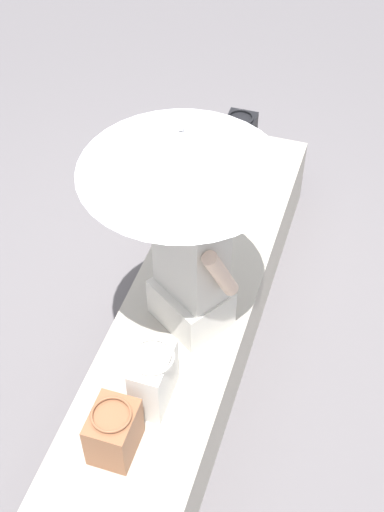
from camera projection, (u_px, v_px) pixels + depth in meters
ground_plane at (193, 345)px, 3.90m from camera, size 14.00×14.00×0.00m
stone_bench at (193, 320)px, 3.74m from camera, size 2.81×0.63×0.45m
person_seated at (191, 263)px, 3.19m from camera, size 0.42×0.50×0.90m
parasol at (181, 151)px, 2.72m from camera, size 0.85×0.85×1.15m
handbag_black at (153, 378)px, 3.04m from camera, size 0.26×0.19×0.32m
tote_bag_canvas at (114, 431)px, 2.89m from camera, size 0.22×0.18×0.27m
shoulder_bag_spare at (239, 144)px, 4.13m from camera, size 0.20×0.17×0.38m
magazine at (192, 249)px, 3.78m from camera, size 0.28×0.20×0.01m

